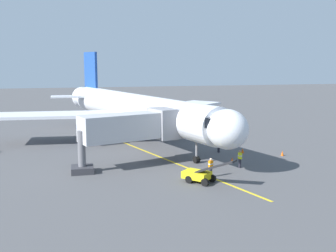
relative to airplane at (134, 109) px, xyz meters
name	(u,v)px	position (x,y,z in m)	size (l,w,h in m)	color
ground_plane	(130,141)	(0.70, 0.34, -4.00)	(220.00, 220.00, 0.00)	#4C4C4F
apron_lead_in_line	(144,150)	(-0.09, 6.27, -4.00)	(0.24, 40.00, 0.01)	yellow
airplane	(134,109)	(0.00, 0.00, 0.00)	(33.08, 39.30, 11.50)	silver
jet_bridge	(137,127)	(1.59, 12.39, -0.24)	(11.38, 5.99, 5.40)	#B7B7BC
ground_crew_marshaller	(240,159)	(-7.77, 15.82, -3.12)	(0.31, 0.43, 1.71)	#23232D
ground_crew_wing_walker	(211,167)	(-4.03, 18.16, -3.12)	(0.47, 0.40, 1.71)	#23232D
ground_crew_loader	(219,145)	(-8.10, 9.11, -3.12)	(0.39, 0.47, 1.71)	#23232D
belt_loader_near_nose	(200,174)	(-2.61, 19.50, -3.29)	(4.00, 4.17, 2.32)	yellow
safety_cone_nose_left	(232,160)	(-7.83, 13.77, -3.73)	(0.32, 0.32, 0.55)	#F2590F
safety_cone_nose_right	(243,151)	(-10.59, 10.03, -3.73)	(0.32, 0.32, 0.55)	#F2590F
safety_cone_wing_port	(282,153)	(-14.24, 12.22, -3.73)	(0.32, 0.32, 0.55)	#F2590F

